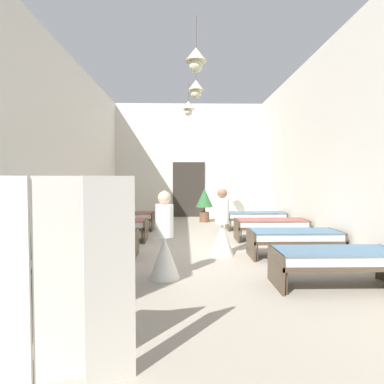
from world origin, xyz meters
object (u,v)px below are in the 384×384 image
(bed_left_row_2, at_px, (111,225))
(privacy_screen, at_px, (59,281))
(bed_right_row_2, at_px, (271,224))
(nurse_near_aisle, at_px, (222,231))
(bed_right_row_1, at_px, (294,237))
(bed_left_row_1, at_px, (91,237))
(bed_right_row_3, at_px, (256,216))
(bed_left_row_3, at_px, (124,217))
(bed_left_row_0, at_px, (55,260))
(nurse_mid_aisle, at_px, (165,247))
(bed_right_row_0, at_px, (335,258))
(potted_plant, at_px, (204,201))

(bed_left_row_2, height_order, privacy_screen, privacy_screen)
(bed_right_row_2, relative_size, nurse_near_aisle, 1.28)
(bed_right_row_1, bearing_deg, nurse_near_aisle, 172.00)
(nurse_near_aisle, bearing_deg, bed_left_row_2, 1.11)
(bed_left_row_1, height_order, bed_right_row_3, same)
(bed_left_row_2, relative_size, bed_left_row_3, 1.00)
(privacy_screen, bearing_deg, bed_right_row_3, 54.18)
(bed_left_row_0, xyz_separation_m, bed_left_row_3, (0.00, 5.70, 0.00))
(nurse_mid_aisle, relative_size, privacy_screen, 0.87)
(bed_left_row_0, relative_size, bed_right_row_2, 1.00)
(bed_right_row_0, distance_m, bed_left_row_2, 5.75)
(privacy_screen, bearing_deg, bed_left_row_0, 99.02)
(nurse_mid_aisle, bearing_deg, potted_plant, -152.80)
(bed_right_row_0, relative_size, bed_right_row_3, 1.00)
(bed_right_row_1, relative_size, privacy_screen, 1.12)
(bed_left_row_3, xyz_separation_m, nurse_near_aisle, (2.79, -3.59, 0.09))
(nurse_mid_aisle, bearing_deg, privacy_screen, 22.29)
(bed_left_row_3, bearing_deg, nurse_mid_aisle, -72.63)
(bed_left_row_1, distance_m, bed_right_row_1, 4.31)
(bed_right_row_2, height_order, nurse_near_aisle, nurse_near_aisle)
(bed_left_row_0, relative_size, bed_right_row_3, 1.00)
(bed_left_row_2, xyz_separation_m, potted_plant, (2.74, 3.81, 0.39))
(bed_left_row_0, distance_m, bed_left_row_1, 1.90)
(nurse_mid_aisle, bearing_deg, bed_left_row_3, -126.65)
(potted_plant, bearing_deg, bed_left_row_1, -115.60)
(bed_left_row_3, relative_size, privacy_screen, 1.12)
(bed_left_row_1, distance_m, privacy_screen, 4.36)
(nurse_mid_aisle, xyz_separation_m, potted_plant, (1.10, 7.14, 0.30))
(bed_left_row_0, bearing_deg, nurse_near_aisle, 37.12)
(nurse_near_aisle, height_order, nurse_mid_aisle, same)
(bed_right_row_1, relative_size, bed_left_row_3, 1.00)
(bed_left_row_1, xyz_separation_m, nurse_near_aisle, (2.79, 0.21, 0.09))
(bed_right_row_1, bearing_deg, potted_plant, 105.40)
(bed_left_row_0, bearing_deg, bed_left_row_3, 90.00)
(nurse_mid_aisle, bearing_deg, bed_left_row_0, -37.80)
(bed_left_row_1, relative_size, privacy_screen, 1.12)
(bed_left_row_3, bearing_deg, nurse_near_aisle, -52.10)
(bed_left_row_3, height_order, nurse_near_aisle, nurse_near_aisle)
(bed_right_row_2, relative_size, privacy_screen, 1.12)
(bed_left_row_2, xyz_separation_m, nurse_near_aisle, (2.79, -1.69, 0.09))
(bed_left_row_3, relative_size, potted_plant, 1.47)
(potted_plant, xyz_separation_m, privacy_screen, (-1.79, -9.95, 0.02))
(bed_left_row_2, bearing_deg, bed_right_row_3, 23.78)
(bed_left_row_3, height_order, potted_plant, potted_plant)
(bed_left_row_2, bearing_deg, nurse_mid_aisle, -63.82)
(nurse_near_aisle, distance_m, privacy_screen, 4.83)
(privacy_screen, bearing_deg, bed_left_row_3, 83.62)
(bed_right_row_1, relative_size, bed_right_row_3, 1.00)
(bed_left_row_0, height_order, nurse_near_aisle, nurse_near_aisle)
(bed_left_row_2, xyz_separation_m, bed_right_row_3, (4.31, 1.90, 0.00))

